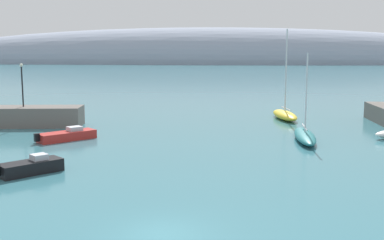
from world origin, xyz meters
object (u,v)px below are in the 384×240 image
Objects in this scene: sailboat_yellow_mid_mooring at (285,114)px; sailboat_teal_outer_mooring at (305,136)px; motorboat_black_alongside_breakwater at (31,167)px; harbor_lamp_post at (22,80)px; motorboat_red_foreground at (67,135)px.

sailboat_yellow_mid_mooring is 13.54m from sailboat_teal_outer_mooring.
sailboat_yellow_mid_mooring is 33.75m from motorboat_black_alongside_breakwater.
sailboat_yellow_mid_mooring reaches higher than harbor_lamp_post.
sailboat_teal_outer_mooring is 1.81× the size of harbor_lamp_post.
sailboat_teal_outer_mooring reaches higher than harbor_lamp_post.
sailboat_teal_outer_mooring reaches higher than motorboat_black_alongside_breakwater.
motorboat_red_foreground is 1.06× the size of harbor_lamp_post.
motorboat_black_alongside_breakwater is (-20.61, -13.38, 0.01)m from sailboat_teal_outer_mooring.
harbor_lamp_post is at bearing 89.68° from motorboat_red_foreground.
sailboat_teal_outer_mooring is 30.55m from harbor_lamp_post.
sailboat_yellow_mid_mooring is at bearing 6.09° from motorboat_black_alongside_breakwater.
motorboat_black_alongside_breakwater reaches higher than motorboat_red_foreground.
motorboat_black_alongside_breakwater is at bearing -127.52° from motorboat_red_foreground.
sailboat_teal_outer_mooring is at bearing -11.79° from harbor_lamp_post.
motorboat_red_foreground is (-21.91, -14.90, -0.16)m from sailboat_yellow_mid_mooring.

